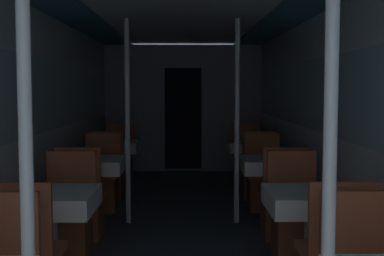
# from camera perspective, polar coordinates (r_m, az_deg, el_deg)

# --- Properties ---
(wall_left) EXTENTS (0.05, 10.50, 2.21)m
(wall_left) POSITION_cam_1_polar(r_m,az_deg,el_deg) (5.15, -16.77, 0.57)
(wall_left) COLOR silver
(wall_left) RESTS_ON ground_plane
(wall_right) EXTENTS (0.05, 10.50, 2.21)m
(wall_right) POSITION_cam_1_polar(r_m,az_deg,el_deg) (5.14, 14.66, 0.60)
(wall_right) COLOR silver
(wall_right) RESTS_ON ground_plane
(ceiling_panel) EXTENTS (2.79, 10.50, 0.07)m
(ceiling_panel) POSITION_cam_1_polar(r_m,az_deg,el_deg) (5.01, -1.09, 13.30)
(ceiling_panel) COLOR silver
(ceiling_panel) RESTS_ON wall_left
(bulkhead_far) EXTENTS (2.74, 0.09, 2.21)m
(bulkhead_far) POSITION_cam_1_polar(r_m,az_deg,el_deg) (9.39, -0.95, 2.08)
(bulkhead_far) COLOR slate
(bulkhead_far) RESTS_ON ground_plane
(support_pole_left_0) EXTENTS (0.06, 0.06, 2.21)m
(support_pole_left_0) POSITION_cam_1_polar(r_m,az_deg,el_deg) (2.18, -17.21, -5.61)
(support_pole_left_0) COLOR silver
(support_pole_left_0) RESTS_ON ground_plane
(dining_table_left_1) EXTENTS (0.68, 0.68, 0.71)m
(dining_table_left_1) POSITION_cam_1_polar(r_m,az_deg,el_deg) (4.13, -14.97, -8.06)
(dining_table_left_1) COLOR #4C4C51
(dining_table_left_1) RESTS_ON ground_plane
(chair_left_far_1) EXTENTS (0.43, 0.43, 0.92)m
(chair_left_far_1) POSITION_cam_1_polar(r_m,az_deg,el_deg) (4.78, -13.08, -10.19)
(chair_left_far_1) COLOR brown
(chair_left_far_1) RESTS_ON ground_plane
(dining_table_left_2) EXTENTS (0.68, 0.68, 0.71)m
(dining_table_left_2) POSITION_cam_1_polar(r_m,az_deg,el_deg) (5.90, -10.59, -4.25)
(dining_table_left_2) COLOR #4C4C51
(dining_table_left_2) RESTS_ON ground_plane
(chair_left_near_2) EXTENTS (0.43, 0.43, 0.92)m
(chair_left_near_2) POSITION_cam_1_polar(r_m,az_deg,el_deg) (5.37, -11.66, -8.55)
(chair_left_near_2) COLOR brown
(chair_left_near_2) RESTS_ON ground_plane
(chair_left_far_2) EXTENTS (0.43, 0.43, 0.92)m
(chair_left_far_2) POSITION_cam_1_polar(r_m,az_deg,el_deg) (6.55, -9.64, -6.18)
(chair_left_far_2) COLOR brown
(chair_left_far_2) RESTS_ON ground_plane
(support_pole_left_2) EXTENTS (0.06, 0.06, 2.21)m
(support_pole_left_2) POSITION_cam_1_polar(r_m,az_deg,el_deg) (5.79, -6.89, 0.67)
(support_pole_left_2) COLOR silver
(support_pole_left_2) RESTS_ON ground_plane
(dining_table_left_3) EXTENTS (0.68, 0.68, 0.71)m
(dining_table_left_3) POSITION_cam_1_polar(r_m,az_deg,el_deg) (7.71, -8.27, -2.21)
(dining_table_left_3) COLOR #4C4C51
(dining_table_left_3) RESTS_ON ground_plane
(chair_left_near_3) EXTENTS (0.43, 0.43, 0.92)m
(chair_left_near_3) POSITION_cam_1_polar(r_m,az_deg,el_deg) (7.15, -8.88, -5.27)
(chair_left_near_3) COLOR brown
(chair_left_near_3) RESTS_ON ground_plane
(chair_left_far_3) EXTENTS (0.43, 0.43, 0.92)m
(chair_left_far_3) POSITION_cam_1_polar(r_m,az_deg,el_deg) (8.35, -7.70, -3.87)
(chair_left_far_3) COLOR brown
(chair_left_far_3) RESTS_ON ground_plane
(support_pole_right_0) EXTENTS (0.06, 0.06, 2.21)m
(support_pole_right_0) POSITION_cam_1_polar(r_m,az_deg,el_deg) (2.17, 14.43, -5.61)
(support_pole_right_0) COLOR silver
(support_pole_right_0) RESTS_ON ground_plane
(dining_table_right_1) EXTENTS (0.68, 0.68, 0.71)m
(dining_table_right_1) POSITION_cam_1_polar(r_m,az_deg,el_deg) (4.12, 12.75, -8.05)
(dining_table_right_1) COLOR #4C4C51
(dining_table_right_1) RESTS_ON ground_plane
(chair_right_far_1) EXTENTS (0.43, 0.43, 0.92)m
(chair_right_far_1) POSITION_cam_1_polar(r_m,az_deg,el_deg) (4.77, 10.94, -10.18)
(chair_right_far_1) COLOR brown
(chair_right_far_1) RESTS_ON ground_plane
(dining_table_right_2) EXTENTS (0.68, 0.68, 0.71)m
(dining_table_right_2) POSITION_cam_1_polar(r_m,az_deg,el_deg) (5.89, 8.55, -4.24)
(dining_table_right_2) COLOR #4C4C51
(dining_table_right_2) RESTS_ON ground_plane
(chair_right_near_2) EXTENTS (0.43, 0.43, 0.92)m
(chair_right_near_2) POSITION_cam_1_polar(r_m,az_deg,el_deg) (5.36, 9.58, -8.54)
(chair_right_near_2) COLOR brown
(chair_right_near_2) RESTS_ON ground_plane
(chair_right_far_2) EXTENTS (0.43, 0.43, 0.92)m
(chair_right_far_2) POSITION_cam_1_polar(r_m,az_deg,el_deg) (6.54, 7.64, -6.16)
(chair_right_far_2) COLOR brown
(chair_right_far_2) RESTS_ON ground_plane
(support_pole_right_2) EXTENTS (0.06, 0.06, 2.21)m
(support_pole_right_2) POSITION_cam_1_polar(r_m,az_deg,el_deg) (5.79, 4.83, 0.68)
(support_pole_right_2) COLOR silver
(support_pole_right_2) RESTS_ON ground_plane
(dining_table_right_3) EXTENTS (0.68, 0.68, 0.71)m
(dining_table_right_3) POSITION_cam_1_polar(r_m,az_deg,el_deg) (7.70, 6.32, -2.19)
(dining_table_right_3) COLOR #4C4C51
(dining_table_right_3) RESTS_ON ground_plane
(chair_right_near_3) EXTENTS (0.43, 0.43, 0.92)m
(chair_right_near_3) POSITION_cam_1_polar(r_m,az_deg,el_deg) (7.15, 6.91, -5.26)
(chair_right_near_3) COLOR brown
(chair_right_near_3) RESTS_ON ground_plane
(chair_right_far_3) EXTENTS (0.43, 0.43, 0.92)m
(chair_right_far_3) POSITION_cam_1_polar(r_m,az_deg,el_deg) (8.34, 5.78, -3.86)
(chair_right_far_3) COLOR brown
(chair_right_far_3) RESTS_ON ground_plane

